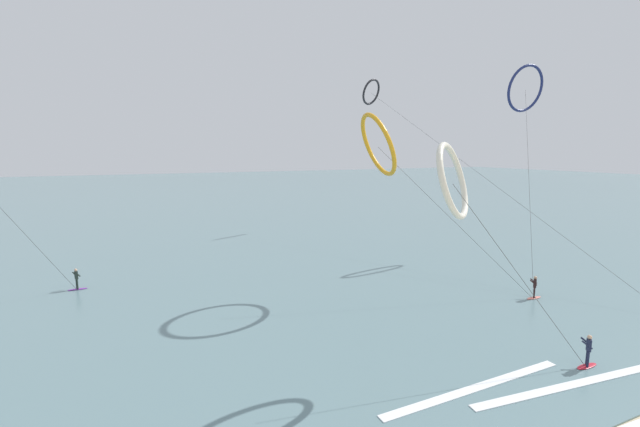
% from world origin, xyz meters
% --- Properties ---
extents(sea_water, '(400.00, 200.00, 0.08)m').
position_xyz_m(sea_water, '(0.00, 105.45, 0.04)').
color(sea_water, slate).
rests_on(sea_water, ground).
extents(surfer_crimson, '(1.40, 0.73, 1.70)m').
position_xyz_m(surfer_crimson, '(9.64, 8.88, 0.82)').
color(surfer_crimson, red).
rests_on(surfer_crimson, ground).
extents(surfer_coral, '(1.40, 0.72, 1.70)m').
position_xyz_m(surfer_coral, '(15.84, 16.90, 0.82)').
color(surfer_coral, '#EA7260').
rests_on(surfer_coral, ground).
extents(surfer_violet, '(1.40, 0.65, 1.70)m').
position_xyz_m(surfer_violet, '(-15.28, 33.16, 0.82)').
color(surfer_violet, purple).
rests_on(surfer_violet, ground).
extents(kite_ivory, '(8.33, 4.99, 11.41)m').
position_xyz_m(kite_ivory, '(3.31, 12.18, 9.50)').
color(kite_ivory, silver).
rests_on(kite_ivory, ground).
extents(kite_amber, '(11.30, 9.24, 13.76)m').
position_xyz_m(kite_amber, '(6.12, 23.42, 11.36)').
color(kite_amber, orange).
rests_on(kite_amber, ground).
extents(kite_navy, '(14.49, 12.83, 19.89)m').
position_xyz_m(kite_navy, '(27.83, 28.99, 17.42)').
color(kite_navy, navy).
rests_on(kite_navy, ground).
extents(kite_charcoal, '(4.04, 40.95, 21.06)m').
position_xyz_m(kite_charcoal, '(21.27, 49.41, 19.17)').
color(kite_charcoal, black).
rests_on(kite_charcoal, ground).
extents(wave_crest_mid, '(14.50, 1.94, 0.12)m').
position_xyz_m(wave_crest_mid, '(8.96, 7.90, 0.06)').
color(wave_crest_mid, white).
rests_on(wave_crest_mid, ground).
extents(wave_crest_far, '(10.53, 0.70, 0.12)m').
position_xyz_m(wave_crest_far, '(3.06, 9.73, 0.06)').
color(wave_crest_far, white).
rests_on(wave_crest_far, ground).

